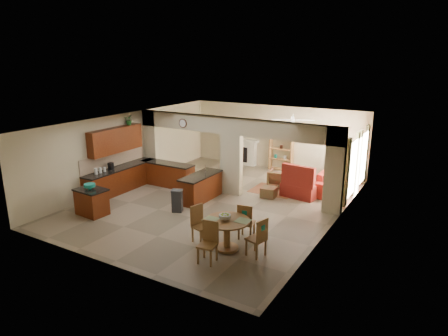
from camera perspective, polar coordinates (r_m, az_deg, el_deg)
The scene contains 39 objects.
floor at distance 13.86m, azimuth -0.99°, elevation -4.83°, with size 10.00×10.00×0.00m, color #85745C.
ceiling at distance 13.14m, azimuth -1.05°, elevation 6.68°, with size 10.00×10.00×0.00m, color white.
wall_back at distance 17.78m, azimuth 7.42°, elevation 4.36°, with size 8.00×8.00×0.00m, color #C3B18F.
wall_front at distance 9.73m, azimuth -16.60°, elevation -5.83°, with size 8.00×8.00×0.00m, color #C3B18F.
wall_left at distance 15.83m, azimuth -13.49°, elevation 2.64°, with size 10.00×10.00×0.00m, color #C3B18F.
wall_right at distance 11.93m, azimuth 15.62°, elevation -1.76°, with size 10.00×10.00×0.00m, color #C3B18F.
partition_left_pier at distance 16.35m, azimuth -10.32°, elevation 3.23°, with size 0.60×0.25×2.80m, color #C3B18F.
partition_center_pier at distance 14.35m, azimuth 1.06°, elevation 0.50°, with size 0.80×0.25×2.20m, color #C3B18F.
partition_right_pier at distance 12.93m, azimuth 15.51°, elevation -0.41°, with size 0.60×0.25×2.80m, color #C3B18F.
partition_header at distance 14.04m, azimuth 1.09°, elevation 6.02°, with size 8.00×0.25×0.60m, color #C3B18F.
kitchen_counter at distance 15.40m, azimuth -11.91°, elevation -1.23°, with size 2.52×3.29×1.48m.
upper_cabinets at distance 15.05m, azimuth -15.21°, elevation 3.88°, with size 0.35×2.40×0.90m, color #481208.
peninsula at distance 13.93m, azimuth -3.35°, elevation -2.76°, with size 0.70×1.85×0.91m.
wall_clock at distance 15.00m, azimuth -5.91°, elevation 6.37°, with size 0.34×0.34×0.03m, color #492418.
rug at distance 15.11m, azimuth 7.07°, elevation -3.17°, with size 1.60×1.30×0.01m, color #975437.
fireplace at distance 18.47m, azimuth 2.56°, elevation 2.40°, with size 1.60×0.35×1.20m.
shelving_unit at distance 17.60m, azimuth 8.18°, elevation 2.54°, with size 1.00×0.32×1.80m, color olive.
window_a at distance 14.15m, azimuth 17.90°, elevation -0.07°, with size 0.02×0.90×1.90m, color white.
window_b at distance 15.77m, azimuth 19.30°, elevation 1.38°, with size 0.02×0.90×1.90m, color white.
glazed_door at distance 14.99m, azimuth 18.59°, elevation 0.14°, with size 0.02×0.70×2.10m, color white.
drape_a_left at distance 13.59m, azimuth 17.16°, elevation -0.64°, with size 0.10×0.28×2.30m, color #3B2117.
drape_a_right at distance 14.73m, azimuth 18.28°, elevation 0.50°, with size 0.10×0.28×2.30m, color #3B2117.
drape_b_left at distance 15.20m, azimuth 18.69°, elevation 0.92°, with size 0.10×0.28×2.30m, color #3B2117.
drape_b_right at distance 16.35m, azimuth 19.59°, elevation 1.84°, with size 0.10×0.28×2.30m, color #3B2117.
ceiling_fan at distance 15.21m, azimuth 9.81°, elevation 6.78°, with size 1.00×1.00×0.10m, color white.
kitchen_island at distance 13.32m, azimuth -18.37°, elevation -4.59°, with size 1.02×0.76×0.84m.
teal_bowl at distance 13.19m, azimuth -18.64°, elevation -2.50°, with size 0.35×0.35×0.17m, color #159584.
trash_can at distance 12.98m, azimuth -6.70°, elevation -4.79°, with size 0.32×0.27×0.68m, color #2A2A2C.
dining_table at distance 10.42m, azimuth 0.42°, elevation -8.86°, with size 1.20×1.20×0.82m.
fruit_bowl at distance 10.28m, azimuth 0.13°, elevation -7.00°, with size 0.31×0.31×0.16m, color #83BF28.
sofa at distance 15.49m, azimuth 16.13°, elevation -1.63°, with size 1.10×2.80×0.82m, color maroon.
chaise at distance 14.63m, azimuth 10.99°, elevation -2.99°, with size 1.22×1.00×0.49m, color maroon.
armchair at distance 15.44m, azimuth 7.79°, elevation -1.48°, with size 0.72×0.75×0.68m, color maroon.
ottoman at distance 14.33m, azimuth 6.41°, elevation -3.46°, with size 0.50×0.50×0.37m, color maroon.
plant at distance 15.46m, azimuth -13.40°, elevation 6.71°, with size 0.34×0.29×0.37m, color #114314.
chair_north at distance 10.95m, azimuth 3.12°, elevation -7.50°, with size 0.48×0.48×1.02m.
chair_east at distance 10.07m, azimuth 5.00°, elevation -9.70°, with size 0.51×0.51×1.02m.
chair_south at distance 9.85m, azimuth -2.18°, elevation -10.26°, with size 0.47×0.47×1.02m.
chair_west at distance 10.85m, azimuth -3.55°, elevation -7.73°, with size 0.52×0.52×1.02m.
Camera 1 is at (6.77, -11.08, 4.87)m, focal length 32.00 mm.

